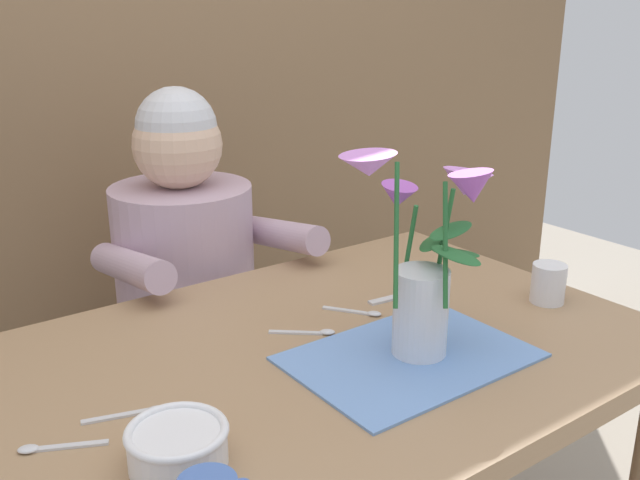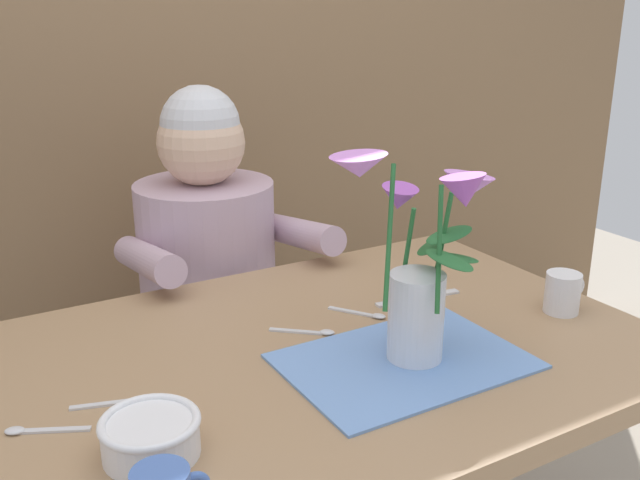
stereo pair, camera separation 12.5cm
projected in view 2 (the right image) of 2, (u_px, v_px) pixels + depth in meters
name	position (u px, v px, depth m)	size (l,w,h in m)	color
wood_panel_backdrop	(124.00, 28.00, 1.94)	(4.00, 0.10, 2.50)	brown
dining_table	(316.00, 397.00, 1.28)	(1.20, 0.80, 0.74)	#9E7A56
seated_person	(211.00, 311.00, 1.83)	(0.45, 0.47, 1.14)	#4C4C56
striped_placemat	(404.00, 361.00, 1.20)	(0.40, 0.28, 0.01)	#6B93D1
flower_vase	(421.00, 263.00, 1.16)	(0.32, 0.27, 0.36)	silver
ceramic_bowl	(151.00, 435.00, 0.94)	(0.14, 0.14, 0.06)	white
dinner_knife	(418.00, 298.00, 1.45)	(0.19, 0.02, 0.01)	silver
ceramic_mug	(563.00, 293.00, 1.38)	(0.09, 0.07, 0.08)	silver
spoon_0	(366.00, 314.00, 1.38)	(0.08, 0.11, 0.01)	silver
spoon_1	(313.00, 332.00, 1.30)	(0.10, 0.09, 0.01)	silver
spoon_2	(125.00, 403.00, 1.07)	(0.12, 0.05, 0.01)	silver
spoon_3	(34.00, 430.00, 1.00)	(0.11, 0.07, 0.01)	silver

